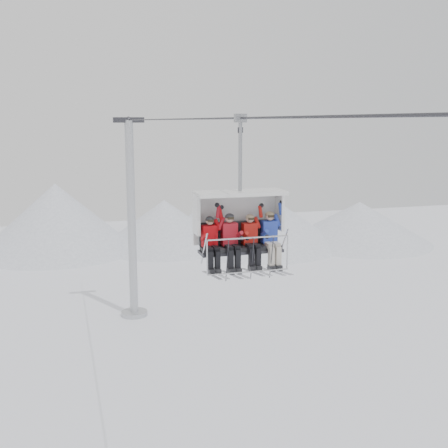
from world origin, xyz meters
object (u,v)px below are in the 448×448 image
object	(u,v)px
skier_center_left	(230,240)
skier_center_right	(251,239)
chairlift_carrier	(238,219)
skier_far_right	(271,237)
lift_tower_right	(132,233)
skier_far_left	(211,242)

from	to	relation	value
skier_center_left	skier_center_right	xyz separation A→B (m)	(0.56, -0.01, -0.02)
chairlift_carrier	skier_far_right	world-z (taller)	chairlift_carrier
skier_far_right	skier_center_left	bearing A→B (deg)	180.00
chairlift_carrier	skier_far_right	size ratio (longest dim) A/B	2.36
lift_tower_right	skier_far_left	size ratio (longest dim) A/B	7.99
lift_tower_right	skier_center_right	xyz separation A→B (m)	(0.24, -23.67, 4.40)
skier_center_left	skier_far_right	bearing A→B (deg)	0.00
chairlift_carrier	skier_center_left	size ratio (longest dim) A/B	2.36
skier_far_left	skier_center_left	xyz separation A→B (m)	(0.53, 0.01, 0.02)
skier_far_left	skier_center_right	distance (m)	1.09
lift_tower_right	skier_center_right	world-z (taller)	lift_tower_right
lift_tower_right	skier_far_left	distance (m)	24.09
skier_center_left	skier_far_right	distance (m)	1.11
chairlift_carrier	skier_far_left	bearing A→B (deg)	-159.80
chairlift_carrier	skier_far_right	distance (m)	0.97
lift_tower_right	chairlift_carrier	size ratio (longest dim) A/B	3.38
lift_tower_right	skier_center_left	distance (m)	24.07
skier_center_left	skier_far_right	size ratio (longest dim) A/B	1.00
skier_center_left	chairlift_carrier	bearing A→B (deg)	44.19
skier_center_right	skier_far_right	size ratio (longest dim) A/B	1.00
lift_tower_right	skier_far_left	world-z (taller)	lift_tower_right
lift_tower_right	skier_center_left	bearing A→B (deg)	-90.76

